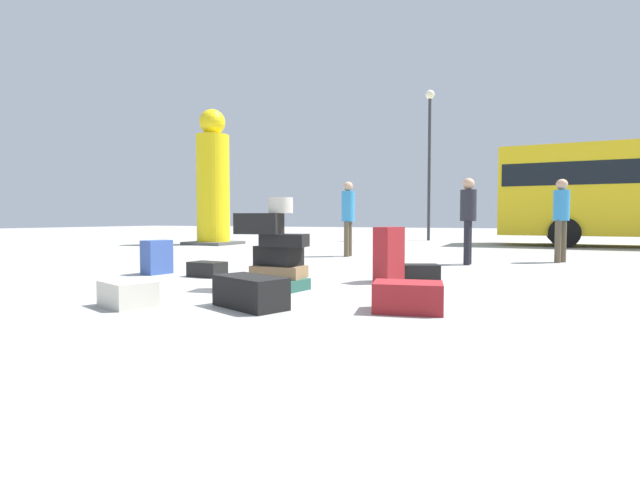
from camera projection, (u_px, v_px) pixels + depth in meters
ground_plane at (248, 287)px, 5.94m from camera, size 80.00×80.00×0.00m
suitcase_tower at (276, 251)px, 5.78m from camera, size 0.88×0.62×1.13m
suitcase_black_foreground_far at (250, 292)px, 4.58m from camera, size 0.86×0.65×0.31m
suitcase_black_right_side at (421, 272)px, 6.73m from camera, size 0.59×0.49×0.22m
suitcase_maroon_white_trunk at (408, 297)px, 4.38m from camera, size 0.71×0.54×0.28m
suitcase_black_left_side at (207, 269)px, 7.06m from camera, size 0.54×0.37×0.22m
suitcase_navy_foreground_near at (157, 257)px, 7.38m from camera, size 0.34×0.46×0.53m
suitcase_maroon_upright_blue at (389, 255)px, 6.44m from camera, size 0.37×0.46×0.76m
suitcase_cream_behind_tower at (128, 294)px, 4.68m from camera, size 0.64×0.56×0.25m
person_bearded_onlooker at (348, 212)px, 10.82m from camera, size 0.30×0.34×1.73m
person_tourist_with_camera at (468, 213)px, 8.87m from camera, size 0.30×0.34×1.64m
person_passerby_in_red at (561, 213)px, 9.29m from camera, size 0.30×0.31×1.66m
yellow_dummy_statue at (213, 184)px, 15.81m from camera, size 1.55×1.55×4.55m
lamp_post at (429, 142)px, 18.65m from camera, size 0.36×0.36×5.98m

